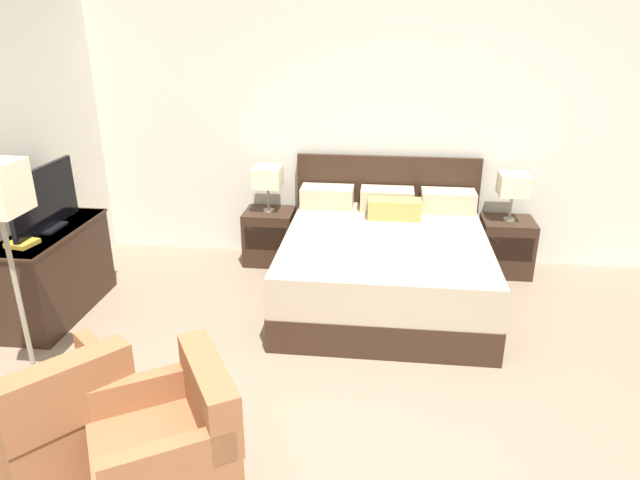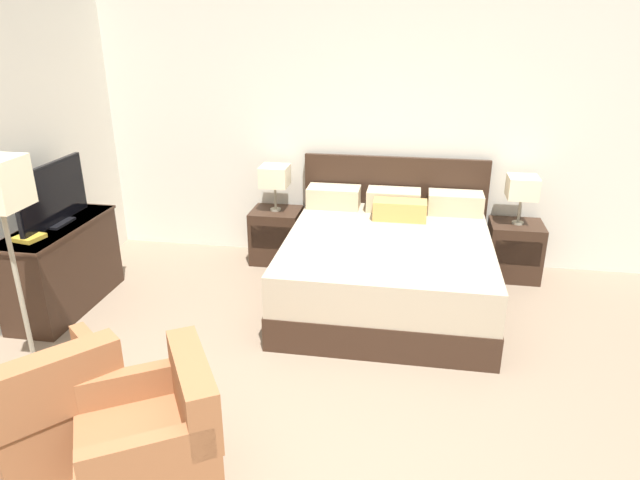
% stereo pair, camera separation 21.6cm
% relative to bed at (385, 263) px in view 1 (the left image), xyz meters
% --- Properties ---
extents(wall_back, '(6.33, 0.06, 2.66)m').
position_rel_bed_xyz_m(wall_back, '(-0.44, 1.00, 0.99)').
color(wall_back, silver).
rests_on(wall_back, ground).
extents(bed, '(1.82, 1.96, 1.10)m').
position_rel_bed_xyz_m(bed, '(0.00, 0.00, 0.00)').
color(bed, '#332116').
rests_on(bed, ground).
extents(nightstand_left, '(0.49, 0.42, 0.55)m').
position_rel_bed_xyz_m(nightstand_left, '(-1.18, 0.69, -0.06)').
color(nightstand_left, '#332116').
rests_on(nightstand_left, ground).
extents(nightstand_right, '(0.49, 0.42, 0.55)m').
position_rel_bed_xyz_m(nightstand_right, '(1.18, 0.69, -0.06)').
color(nightstand_right, '#332116').
rests_on(nightstand_right, ground).
extents(table_lamp_left, '(0.27, 0.27, 0.46)m').
position_rel_bed_xyz_m(table_lamp_left, '(-1.18, 0.69, 0.56)').
color(table_lamp_left, gray).
rests_on(table_lamp_left, nightstand_left).
extents(table_lamp_right, '(0.27, 0.27, 0.46)m').
position_rel_bed_xyz_m(table_lamp_right, '(1.18, 0.69, 0.56)').
color(table_lamp_right, gray).
rests_on(table_lamp_right, nightstand_right).
extents(dresser, '(0.46, 1.18, 0.76)m').
position_rel_bed_xyz_m(dresser, '(-2.76, -0.61, 0.05)').
color(dresser, '#332116').
rests_on(dresser, ground).
extents(tv, '(0.18, 0.89, 0.52)m').
position_rel_bed_xyz_m(tv, '(-2.75, -0.58, 0.67)').
color(tv, black).
rests_on(tv, dresser).
extents(book_red_cover, '(0.22, 0.22, 0.03)m').
position_rel_bed_xyz_m(book_red_cover, '(-2.76, -0.94, 0.44)').
color(book_red_cover, gold).
rests_on(book_red_cover, dresser).
extents(armchair_by_window, '(0.97, 0.96, 0.76)m').
position_rel_bed_xyz_m(armchair_by_window, '(-1.79, -2.25, -0.05)').
color(armchair_by_window, '#935B38').
rests_on(armchair_by_window, ground).
extents(armchair_companion, '(0.94, 0.94, 0.76)m').
position_rel_bed_xyz_m(armchair_companion, '(-1.08, -2.43, -0.05)').
color(armchair_companion, '#935B38').
rests_on(armchair_companion, ground).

